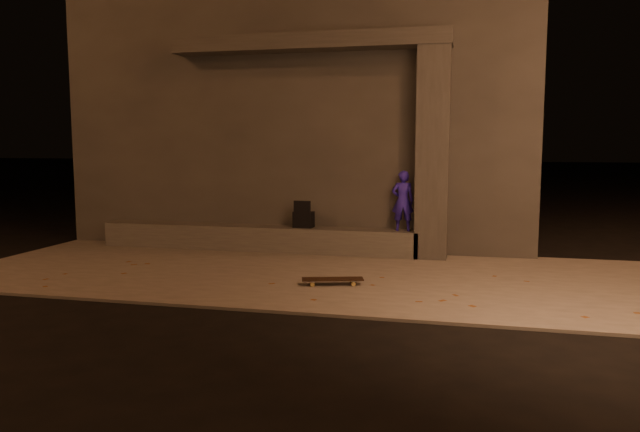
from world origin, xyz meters
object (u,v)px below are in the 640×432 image
(column, at_px, (433,154))
(skateboard, at_px, (333,280))
(skateboarder, at_px, (403,201))
(backpack, at_px, (304,218))

(column, distance_m, skateboard, 3.26)
(skateboard, bearing_deg, column, 47.59)
(skateboarder, bearing_deg, backpack, -9.37)
(column, height_order, backpack, column)
(skateboard, bearing_deg, backpack, 97.12)
(backpack, xyz_separation_m, skateboard, (1.09, -2.49, -0.54))
(column, relative_size, skateboard, 4.05)
(column, xyz_separation_m, skateboarder, (-0.50, 0.00, -0.82))
(column, distance_m, backpack, 2.58)
(column, height_order, skateboarder, column)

